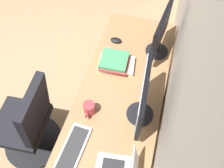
{
  "coord_description": "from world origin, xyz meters",
  "views": [
    {
      "loc": [
        1.24,
        1.8,
        2.28
      ],
      "look_at": [
        0.35,
        1.54,
        0.95
      ],
      "focal_mm": 37.38,
      "sensor_mm": 36.0,
      "label": 1
    }
  ],
  "objects_px": {
    "monitor_secondary": "(161,32)",
    "mouse_main": "(116,40)",
    "book_stack_near": "(115,63)",
    "coffee_mug": "(89,109)",
    "keyboard_main": "(71,153)",
    "drawer_pedestal": "(125,106)",
    "office_chair": "(29,125)",
    "monitor_primary": "(143,97)"
  },
  "relations": [
    {
      "from": "monitor_secondary",
      "to": "mouse_main",
      "type": "xyz_separation_m",
      "value": [
        -0.02,
        -0.38,
        -0.21
      ]
    },
    {
      "from": "book_stack_near",
      "to": "coffee_mug",
      "type": "height_order",
      "value": "coffee_mug"
    },
    {
      "from": "keyboard_main",
      "to": "mouse_main",
      "type": "distance_m",
      "value": 1.09
    },
    {
      "from": "drawer_pedestal",
      "to": "office_chair",
      "type": "relative_size",
      "value": 0.72
    },
    {
      "from": "monitor_primary",
      "to": "book_stack_near",
      "type": "xyz_separation_m",
      "value": [
        -0.4,
        -0.3,
        -0.21
      ]
    },
    {
      "from": "book_stack_near",
      "to": "coffee_mug",
      "type": "xyz_separation_m",
      "value": [
        0.48,
        -0.07,
        0.01
      ]
    },
    {
      "from": "monitor_primary",
      "to": "drawer_pedestal",
      "type": "bearing_deg",
      "value": -149.34
    },
    {
      "from": "drawer_pedestal",
      "to": "monitor_primary",
      "type": "distance_m",
      "value": 0.7
    },
    {
      "from": "monitor_primary",
      "to": "office_chair",
      "type": "distance_m",
      "value": 1.05
    },
    {
      "from": "mouse_main",
      "to": "office_chair",
      "type": "bearing_deg",
      "value": -30.32
    },
    {
      "from": "mouse_main",
      "to": "book_stack_near",
      "type": "relative_size",
      "value": 0.33
    },
    {
      "from": "monitor_primary",
      "to": "coffee_mug",
      "type": "distance_m",
      "value": 0.42
    },
    {
      "from": "monitor_secondary",
      "to": "keyboard_main",
      "type": "height_order",
      "value": "monitor_secondary"
    },
    {
      "from": "coffee_mug",
      "to": "office_chair",
      "type": "relative_size",
      "value": 0.13
    },
    {
      "from": "monitor_secondary",
      "to": "office_chair",
      "type": "distance_m",
      "value": 1.35
    },
    {
      "from": "drawer_pedestal",
      "to": "coffee_mug",
      "type": "height_order",
      "value": "coffee_mug"
    },
    {
      "from": "drawer_pedestal",
      "to": "coffee_mug",
      "type": "distance_m",
      "value": 0.59
    },
    {
      "from": "book_stack_near",
      "to": "monitor_primary",
      "type": "bearing_deg",
      "value": 36.41
    },
    {
      "from": "monitor_primary",
      "to": "keyboard_main",
      "type": "height_order",
      "value": "monitor_primary"
    },
    {
      "from": "monitor_primary",
      "to": "monitor_secondary",
      "type": "relative_size",
      "value": 1.08
    },
    {
      "from": "drawer_pedestal",
      "to": "monitor_secondary",
      "type": "height_order",
      "value": "monitor_secondary"
    },
    {
      "from": "monitor_secondary",
      "to": "keyboard_main",
      "type": "bearing_deg",
      "value": -20.2
    },
    {
      "from": "monitor_secondary",
      "to": "monitor_primary",
      "type": "bearing_deg",
      "value": -1.37
    },
    {
      "from": "drawer_pedestal",
      "to": "monitor_primary",
      "type": "relative_size",
      "value": 1.37
    },
    {
      "from": "keyboard_main",
      "to": "book_stack_near",
      "type": "bearing_deg",
      "value": 174.15
    },
    {
      "from": "monitor_secondary",
      "to": "coffee_mug",
      "type": "bearing_deg",
      "value": -27.06
    },
    {
      "from": "drawer_pedestal",
      "to": "coffee_mug",
      "type": "relative_size",
      "value": 5.55
    },
    {
      "from": "keyboard_main",
      "to": "coffee_mug",
      "type": "height_order",
      "value": "coffee_mug"
    },
    {
      "from": "monitor_primary",
      "to": "book_stack_near",
      "type": "distance_m",
      "value": 0.54
    },
    {
      "from": "keyboard_main",
      "to": "mouse_main",
      "type": "bearing_deg",
      "value": 179.3
    },
    {
      "from": "book_stack_near",
      "to": "drawer_pedestal",
      "type": "bearing_deg",
      "value": 44.91
    },
    {
      "from": "mouse_main",
      "to": "book_stack_near",
      "type": "distance_m",
      "value": 0.29
    },
    {
      "from": "drawer_pedestal",
      "to": "coffee_mug",
      "type": "xyz_separation_m",
      "value": [
        0.34,
        -0.21,
        0.43
      ]
    },
    {
      "from": "drawer_pedestal",
      "to": "keyboard_main",
      "type": "relative_size",
      "value": 1.63
    },
    {
      "from": "monitor_secondary",
      "to": "coffee_mug",
      "type": "xyz_separation_m",
      "value": [
        0.74,
        -0.38,
        -0.18
      ]
    },
    {
      "from": "keyboard_main",
      "to": "mouse_main",
      "type": "xyz_separation_m",
      "value": [
        -1.09,
        0.01,
        0.01
      ]
    },
    {
      "from": "drawer_pedestal",
      "to": "monitor_primary",
      "type": "height_order",
      "value": "monitor_primary"
    },
    {
      "from": "monitor_primary",
      "to": "coffee_mug",
      "type": "height_order",
      "value": "monitor_primary"
    },
    {
      "from": "monitor_secondary",
      "to": "book_stack_near",
      "type": "distance_m",
      "value": 0.45
    },
    {
      "from": "coffee_mug",
      "to": "keyboard_main",
      "type": "bearing_deg",
      "value": -2.87
    },
    {
      "from": "monitor_secondary",
      "to": "office_chair",
      "type": "relative_size",
      "value": 0.48
    },
    {
      "from": "drawer_pedestal",
      "to": "monitor_primary",
      "type": "xyz_separation_m",
      "value": [
        0.26,
        0.15,
        0.63
      ]
    }
  ]
}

